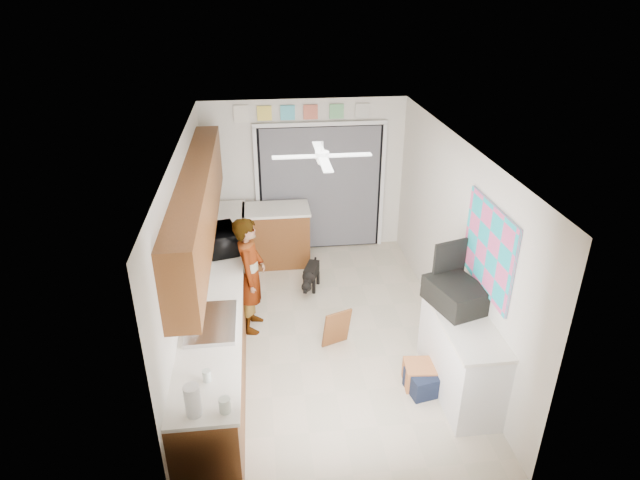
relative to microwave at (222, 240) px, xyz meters
name	(u,v)px	position (x,y,z in m)	size (l,w,h in m)	color
floor	(324,333)	(1.25, -0.67, -1.10)	(5.00, 5.00, 0.00)	#BBB096
ceiling	(324,146)	(1.25, -0.67, 1.40)	(5.00, 5.00, 0.00)	white
wall_back	(305,177)	(1.25, 1.83, 0.15)	(3.20, 3.20, 0.00)	silver
wall_front	(364,393)	(1.25, -3.17, 0.15)	(3.20, 3.20, 0.00)	silver
wall_left	(188,255)	(-0.35, -0.67, 0.15)	(5.00, 5.00, 0.00)	silver
wall_right	(453,240)	(2.85, -0.67, 0.15)	(5.00, 5.00, 0.00)	silver
left_base_cabinets	(220,310)	(-0.05, -0.67, -0.65)	(0.60, 4.80, 0.90)	brown
left_countertop	(217,278)	(-0.04, -0.67, -0.18)	(0.62, 4.80, 0.04)	white
upper_cabinets	(198,204)	(-0.19, -0.47, 0.70)	(0.32, 4.00, 0.80)	brown
sink_basin	(212,323)	(-0.04, -1.67, -0.14)	(0.50, 0.76, 0.06)	silver
faucet	(192,317)	(-0.23, -1.67, -0.05)	(0.03, 0.03, 0.22)	silver
peninsula_base	(277,237)	(0.75, 1.33, -0.65)	(1.00, 0.60, 0.90)	brown
peninsula_top	(276,209)	(0.75, 1.33, -0.18)	(1.04, 0.64, 0.04)	white
back_opening_recess	(320,189)	(1.50, 1.80, -0.05)	(2.00, 0.06, 2.10)	black
curtain_panel	(321,190)	(1.50, 1.76, -0.05)	(1.90, 0.03, 2.05)	slate
door_trim_left	(257,192)	(0.48, 1.77, -0.05)	(0.06, 0.04, 2.10)	white
door_trim_right	(382,187)	(2.52, 1.77, -0.05)	(0.06, 0.04, 2.10)	white
door_trim_head	(321,124)	(1.50, 1.77, 1.02)	(2.10, 0.04, 0.06)	white
header_frame_0	(264,113)	(0.65, 1.80, 1.20)	(0.22, 0.02, 0.22)	#F8DF52
header_frame_1	(288,113)	(1.00, 1.80, 1.20)	(0.22, 0.02, 0.22)	#4FBFD4
header_frame_2	(311,112)	(1.35, 1.80, 1.20)	(0.22, 0.02, 0.22)	#D3664F
header_frame_3	(337,111)	(1.75, 1.80, 1.20)	(0.22, 0.02, 0.22)	#69B878
header_frame_4	(362,111)	(2.15, 1.80, 1.20)	(0.22, 0.02, 0.22)	beige
route66_sign	(241,114)	(0.30, 1.80, 1.20)	(0.22, 0.02, 0.26)	silver
right_counter_base	(460,356)	(2.60, -1.87, -0.65)	(0.50, 1.40, 0.90)	white
right_counter_top	(464,320)	(2.59, -1.87, -0.18)	(0.54, 1.44, 0.04)	white
abstract_painting	(489,249)	(2.83, -1.67, 0.55)	(0.03, 1.15, 0.95)	#DC518C
ceiling_fan	(322,156)	(1.25, -0.47, 1.22)	(1.14, 1.14, 0.24)	white
microwave	(222,240)	(0.00, 0.00, 0.00)	(0.56, 0.38, 0.31)	black
soap_bottle	(210,247)	(-0.13, -0.22, 0.01)	(0.13, 0.13, 0.32)	silver
jar_a	(225,405)	(0.15, -2.92, -0.09)	(0.10, 0.10, 0.14)	silver
jar_b	(207,376)	(-0.02, -2.52, -0.10)	(0.07, 0.07, 0.11)	silver
paper_towel_roll	(193,401)	(-0.10, -2.92, -0.01)	(0.13, 0.13, 0.29)	white
suitcase	(456,295)	(2.57, -1.61, -0.02)	(0.48, 0.64, 0.27)	black
suitcase_rim	(455,303)	(2.57, -1.61, -0.13)	(0.44, 0.58, 0.02)	yellow
suitcase_lid	(449,261)	(2.57, -1.32, 0.23)	(0.42, 0.03, 0.50)	black
cardboard_box	(424,374)	(2.25, -1.76, -0.96)	(0.44, 0.33, 0.27)	#C2683D
navy_crate	(426,381)	(2.25, -1.86, -0.97)	(0.41, 0.34, 0.25)	black
cabinet_door_panel	(337,328)	(1.38, -0.95, -0.83)	(0.36, 0.03, 0.53)	brown
man	(250,275)	(0.35, -0.42, -0.31)	(0.57, 0.38, 1.57)	white
dog	(311,275)	(1.21, 0.46, -0.88)	(0.23, 0.54, 0.42)	black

